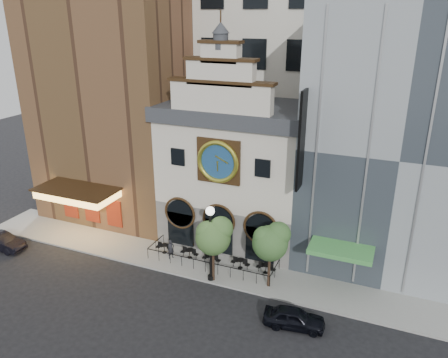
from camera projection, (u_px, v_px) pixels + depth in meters
ground at (199, 281)px, 33.63m from camera, size 120.00×120.00×0.00m
sidewalk at (212, 264)px, 35.76m from camera, size 44.00×5.00×0.15m
clock_building at (236, 168)px, 38.01m from camera, size 12.60×8.78×18.65m
theater_building at (120, 87)px, 42.43m from camera, size 14.00×15.60×25.00m
retail_building at (402, 139)px, 33.98m from camera, size 14.00×14.40×20.00m
office_tower at (281, 6)px, 43.80m from camera, size 20.00×16.00×40.00m
cafe_railing at (212, 259)px, 35.57m from camera, size 10.60×2.60×0.90m
bistro_0 at (164, 248)px, 37.19m from camera, size 1.58×0.68×0.90m
bistro_1 at (190, 253)px, 36.42m from camera, size 1.58×0.68×0.90m
bistro_2 at (211, 259)px, 35.53m from camera, size 1.58×0.68×0.90m
bistro_3 at (240, 263)px, 34.94m from camera, size 1.58×0.68×0.90m
bistro_4 at (266, 268)px, 34.26m from camera, size 1.58×0.68×0.90m
car_right at (294, 318)px, 28.52m from camera, size 4.21×2.15×1.37m
car_left at (1, 242)px, 38.00m from camera, size 4.41×1.62×1.44m
pedestrian at (171, 249)px, 36.23m from camera, size 0.62×0.73×1.68m
lamppost at (210, 236)px, 32.28m from camera, size 1.89×1.05×6.12m
tree_left at (214, 235)px, 32.18m from camera, size 2.74×2.64×5.28m
tree_right at (271, 240)px, 31.47m from camera, size 2.72×2.62×5.24m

